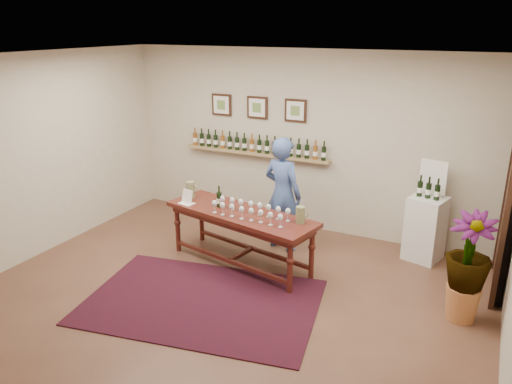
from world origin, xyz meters
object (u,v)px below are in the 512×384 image
at_px(tasting_table, 241,220).
at_px(potted_plant, 467,267).
at_px(person, 283,194).
at_px(display_pedestal, 425,228).

relative_size(tasting_table, potted_plant, 2.06).
xyz_separation_m(potted_plant, person, (-2.54, 0.83, 0.20)).
relative_size(potted_plant, person, 0.65).
height_order(tasting_table, display_pedestal, display_pedestal).
distance_m(display_pedestal, person, 2.03).
bearing_deg(display_pedestal, potted_plant, -65.86).
bearing_deg(display_pedestal, person, -163.92).
xyz_separation_m(tasting_table, display_pedestal, (2.22, 1.28, -0.20)).
height_order(tasting_table, person, person).
relative_size(tasting_table, person, 1.35).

